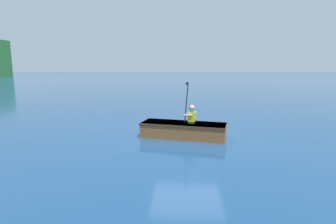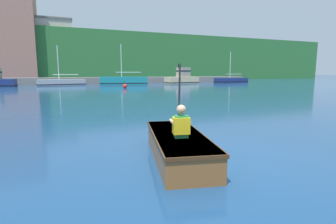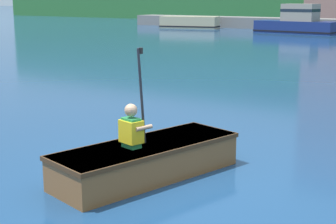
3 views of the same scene
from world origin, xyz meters
name	(u,v)px [view 1 (image 1 of 3)]	position (x,y,z in m)	size (l,w,h in m)	color
ground_plane	(187,133)	(0.00, 0.00, 0.00)	(300.00, 300.00, 0.00)	navy
rowboat_foreground	(182,129)	(-0.59, 0.17, 0.27)	(1.52, 2.87, 0.47)	brown
person_paddler	(191,115)	(-0.65, -0.11, 0.74)	(0.41, 0.39, 1.31)	#267F3F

